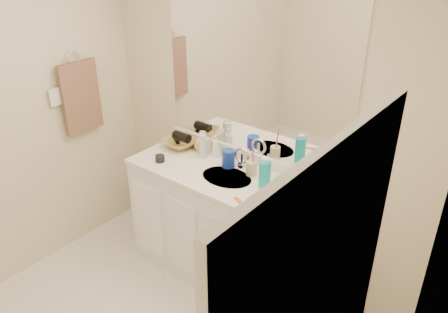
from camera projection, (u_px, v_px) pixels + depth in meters
wall_back at (253, 121)px, 3.06m from camera, size 2.60×0.02×2.40m
vanity_cabinet at (228, 229)px, 3.22m from camera, size 1.50×0.55×0.85m
countertop at (228, 178)px, 3.02m from camera, size 1.52×0.57×0.03m
backsplash at (250, 157)px, 3.18m from camera, size 1.52×0.03×0.08m
sink_basin at (227, 178)px, 3.00m from camera, size 0.37×0.37×0.02m
faucet at (242, 160)px, 3.10m from camera, size 0.02×0.02×0.11m
mirror at (254, 71)px, 2.89m from camera, size 1.48×0.01×1.20m
blue_mug at (228, 158)px, 3.11m from camera, size 0.10×0.10×0.13m
tan_cup at (251, 168)px, 3.01m from camera, size 0.08×0.08×0.10m
toothbrush at (253, 156)px, 2.95m from camera, size 0.01×0.04×0.21m
mouthwash_bottle at (265, 175)px, 2.84m from camera, size 0.10×0.10×0.19m
clear_pump_bottle at (304, 182)px, 2.76m from camera, size 0.08×0.08×0.18m
soap_dish at (273, 207)px, 2.66m from camera, size 0.12×0.10×0.01m
green_soap at (273, 204)px, 2.65m from camera, size 0.08×0.07×0.02m
orange_comb at (240, 202)px, 2.71m from camera, size 0.13×0.07×0.01m
dark_jar at (160, 158)px, 3.19m from camera, size 0.09×0.09×0.05m
extra_white_bottle at (203, 146)px, 3.23m from camera, size 0.07×0.07×0.18m
soap_bottle_white at (216, 146)px, 3.25m from camera, size 0.08×0.08×0.17m
soap_bottle_cream at (204, 142)px, 3.30m from camera, size 0.08×0.08×0.17m
soap_bottle_yellow at (202, 141)px, 3.33m from camera, size 0.13×0.13×0.16m
wicker_basket at (180, 143)px, 3.42m from camera, size 0.29×0.29×0.06m
hair_dryer at (182, 137)px, 3.38m from camera, size 0.15×0.07×0.07m
towel_ring at (73, 58)px, 3.24m from camera, size 0.01×0.11×0.11m
hand_towel at (81, 97)px, 3.36m from camera, size 0.04×0.32×0.55m
switch_plate at (55, 97)px, 3.21m from camera, size 0.01×0.08×0.13m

